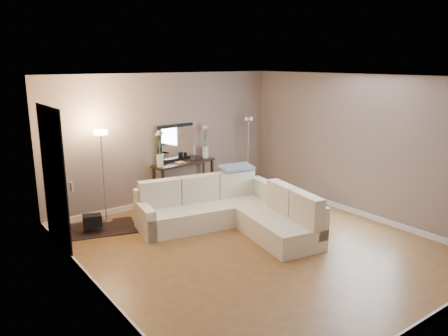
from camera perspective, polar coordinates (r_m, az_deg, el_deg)
floor at (r=6.97m, az=3.96°, el=-10.14°), size 5.00×5.50×0.01m
ceiling at (r=6.37m, az=4.36°, el=11.84°), size 5.00×5.50×0.01m
wall_back at (r=8.79m, az=-7.61°, el=3.73°), size 5.00×0.02×2.60m
wall_front at (r=4.88m, az=25.75°, el=-5.78°), size 5.00×0.02×2.60m
wall_left at (r=5.33m, az=-16.93°, el=-3.39°), size 0.02×5.50×2.60m
wall_right at (r=8.36m, az=17.38°, el=2.71°), size 0.02×5.50×2.60m
baseboard_back at (r=9.07m, az=-7.28°, el=-4.09°), size 5.00×0.03×0.10m
baseboard_front at (r=5.41m, az=24.06°, el=-18.32°), size 5.00×0.03×0.10m
baseboard_left at (r=5.82m, az=-15.80°, el=-15.20°), size 0.03×5.50×0.10m
baseboard_right at (r=8.66m, az=16.69°, el=-5.45°), size 0.03×5.50×0.10m
doorway at (r=6.96m, az=-21.33°, el=-1.46°), size 0.02×1.20×2.20m
switch_plate at (r=6.14m, az=-19.29°, el=-2.28°), size 0.02×0.08×0.12m
sectional_sofa at (r=7.56m, az=0.94°, el=-5.57°), size 2.50×2.69×0.84m
throw_blanket at (r=8.06m, az=1.69°, el=0.12°), size 0.65×0.43×0.08m
console_table at (r=8.87m, az=-5.65°, el=-1.59°), size 1.40×0.54×0.84m
leaning_mirror at (r=8.89m, az=-6.02°, el=3.33°), size 0.97×0.16×0.76m
table_decor at (r=8.79m, az=-5.13°, el=0.88°), size 0.59×0.15×0.14m
flower_vase_left at (r=8.43m, az=-8.40°, el=2.11°), size 0.16×0.14×0.72m
flower_vase_right at (r=9.13m, az=-2.45°, el=3.14°), size 0.16×0.14×0.72m
floor_lamp_lit at (r=7.88m, az=-15.62°, el=1.25°), size 0.29×0.29×1.66m
floor_lamp_unlit at (r=9.58m, az=3.19°, el=3.85°), size 0.25×0.25×1.65m
charcoal_rug at (r=7.90m, az=-15.52°, el=-7.58°), size 1.27×1.08×0.01m
black_bag at (r=7.74m, az=-16.82°, el=-6.59°), size 0.36×0.29×0.20m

